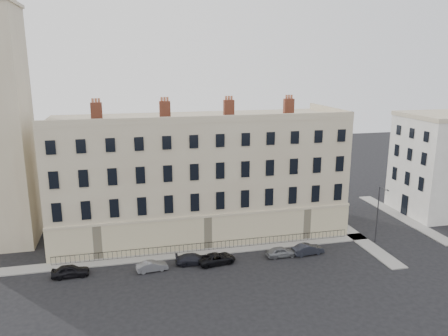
{
  "coord_description": "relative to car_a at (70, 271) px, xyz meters",
  "views": [
    {
      "loc": [
        -15.21,
        -41.32,
        21.6
      ],
      "look_at": [
        -3.09,
        10.0,
        8.77
      ],
      "focal_mm": 35.0,
      "sensor_mm": 36.0,
      "label": 1
    }
  ],
  "objects": [
    {
      "name": "car_c",
      "position": [
        12.86,
        -0.05,
        -0.06
      ],
      "size": [
        4.11,
        1.93,
        1.16
      ],
      "primitive_type": "imported",
      "rotation": [
        0.0,
        0.0,
        1.49
      ],
      "color": "black",
      "rests_on": "ground"
    },
    {
      "name": "car_f",
      "position": [
        26.09,
        -0.59,
        -0.03
      ],
      "size": [
        3.82,
        1.68,
        1.22
      ],
      "primitive_type": "imported",
      "rotation": [
        0.0,
        0.0,
        1.68
      ],
      "color": "#21232C",
      "rests_on": "ground"
    },
    {
      "name": "ground",
      "position": [
        21.18,
        -2.42,
        -0.64
      ],
      "size": [
        160.0,
        160.0,
        0.0
      ],
      "primitive_type": "plane",
      "color": "black",
      "rests_on": "ground"
    },
    {
      "name": "car_e",
      "position": [
        22.85,
        -0.51,
        -0.05
      ],
      "size": [
        3.47,
        1.45,
        1.17
      ],
      "primitive_type": "imported",
      "rotation": [
        0.0,
        0.0,
        1.59
      ],
      "color": "slate",
      "rests_on": "ground"
    },
    {
      "name": "railings",
      "position": [
        15.18,
        2.98,
        -0.09
      ],
      "size": [
        35.0,
        0.04,
        0.96
      ],
      "color": "black",
      "rests_on": "ground"
    },
    {
      "name": "pavement_east_return",
      "position": [
        34.18,
        5.58,
        -0.58
      ],
      "size": [
        2.0,
        24.0,
        0.12
      ],
      "primitive_type": "cube",
      "color": "gray",
      "rests_on": "ground"
    },
    {
      "name": "car_d",
      "position": [
        15.33,
        -0.51,
        -0.05
      ],
      "size": [
        4.5,
        2.58,
        1.18
      ],
      "primitive_type": "imported",
      "rotation": [
        0.0,
        0.0,
        1.72
      ],
      "color": "black",
      "rests_on": "ground"
    },
    {
      "name": "pavement_terrace",
      "position": [
        11.18,
        2.58,
        -0.58
      ],
      "size": [
        48.0,
        2.0,
        0.12
      ],
      "primitive_type": "cube",
      "color": "gray",
      "rests_on": "ground"
    },
    {
      "name": "streetlamp",
      "position": [
        35.61,
        0.59,
        3.32
      ],
      "size": [
        0.46,
        1.53,
        7.14
      ],
      "rotation": [
        0.0,
        0.0,
        -0.21
      ],
      "color": "#323237",
      "rests_on": "ground"
    },
    {
      "name": "pavement_adjacent",
      "position": [
        44.18,
        7.58,
        -0.58
      ],
      "size": [
        2.0,
        20.0,
        0.12
      ],
      "primitive_type": "cube",
      "color": "gray",
      "rests_on": "ground"
    },
    {
      "name": "terrace",
      "position": [
        15.21,
        9.55,
        6.86
      ],
      "size": [
        36.22,
        12.22,
        17.0
      ],
      "color": "tan",
      "rests_on": "ground"
    },
    {
      "name": "car_b",
      "position": [
        8.29,
        -0.66,
        -0.09
      ],
      "size": [
        3.42,
        1.54,
        1.09
      ],
      "primitive_type": "imported",
      "rotation": [
        0.0,
        0.0,
        1.69
      ],
      "color": "slate",
      "rests_on": "ground"
    },
    {
      "name": "car_a",
      "position": [
        0.0,
        0.0,
        0.0
      ],
      "size": [
        3.79,
        1.6,
        1.28
      ],
      "primitive_type": "imported",
      "rotation": [
        0.0,
        0.0,
        1.59
      ],
      "color": "black",
      "rests_on": "ground"
    },
    {
      "name": "adjacent_building",
      "position": [
        50.18,
        8.58,
        6.36
      ],
      "size": [
        10.0,
        10.0,
        14.0
      ],
      "primitive_type": "cube",
      "color": "silver",
      "rests_on": "ground"
    }
  ]
}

